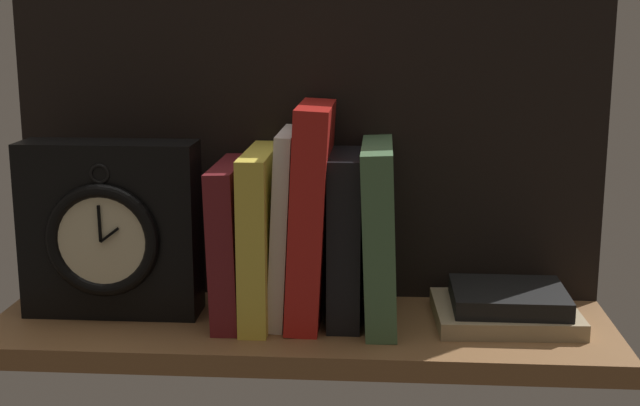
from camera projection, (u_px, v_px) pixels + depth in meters
ground_plane at (301, 331)px, 103.62cm from camera, size 73.17×22.36×2.50cm
back_panel at (308, 141)px, 109.42cm from camera, size 73.17×1.20×39.93cm
book_maroon_dawkins at (232, 241)px, 103.49cm from camera, size 3.54×15.49×18.60cm
book_yellow_seinlanguage at (260, 235)px, 103.08cm from camera, size 3.28×16.37×20.08cm
book_white_catcher at (284, 226)px, 102.63cm from camera, size 2.99×12.52×22.48cm
book_red_requiem at (311, 213)px, 102.08cm from camera, size 5.09×14.79×25.63cm
book_black_skeptic at (346, 237)px, 102.39cm from camera, size 3.80×12.47×19.83cm
book_green_romantic at (379, 233)px, 101.99cm from camera, size 4.35×16.86×21.07cm
framed_clock at (110, 230)px, 103.87cm from camera, size 20.92×7.54×20.92cm
book_stack_side at (506, 307)px, 102.82cm from camera, size 16.98×14.20×4.13cm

